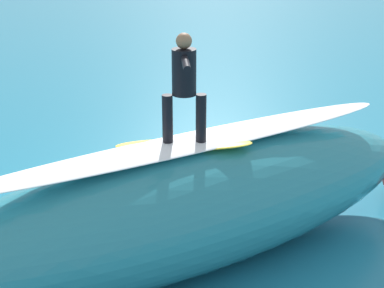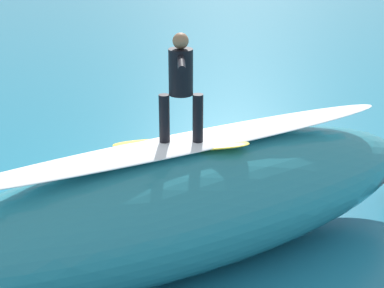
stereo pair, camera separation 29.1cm
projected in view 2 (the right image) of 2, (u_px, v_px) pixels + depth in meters
name	position (u px, v px, depth m)	size (l,w,h in m)	color
ground_plane	(135.00, 212.00, 10.60)	(120.00, 120.00, 0.00)	teal
wave_crest	(190.00, 205.00, 8.82)	(8.12, 2.15, 1.87)	teal
wave_foam_lip	(190.00, 142.00, 8.46)	(6.90, 0.75, 0.08)	white
surfboard_riding	(181.00, 144.00, 8.40)	(1.91, 0.47, 0.07)	yellow
surfer_riding	(181.00, 80.00, 8.06)	(0.59, 1.43, 1.52)	black
surfboard_paddling	(200.00, 183.00, 11.61)	(2.47, 0.55, 0.06)	#33B2D1
surfer_paddling	(205.00, 173.00, 11.63)	(1.75, 0.96, 0.33)	black
foam_patch_near	(123.00, 190.00, 11.30)	(0.57, 0.54, 0.09)	white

